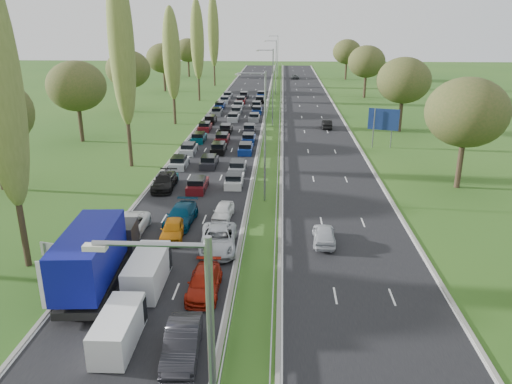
# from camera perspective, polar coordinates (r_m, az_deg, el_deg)

# --- Properties ---
(ground) EXTENTS (260.00, 260.00, 0.00)m
(ground) POSITION_cam_1_polar(r_m,az_deg,el_deg) (82.99, 1.91, 7.82)
(ground) COLOR #265219
(ground) RESTS_ON ground
(near_carriageway) EXTENTS (10.50, 215.00, 0.04)m
(near_carriageway) POSITION_cam_1_polar(r_m,az_deg,el_deg) (85.82, -2.61, 8.19)
(near_carriageway) COLOR black
(near_carriageway) RESTS_ON ground
(far_carriageway) EXTENTS (10.50, 215.00, 0.04)m
(far_carriageway) POSITION_cam_1_polar(r_m,az_deg,el_deg) (85.59, 6.51, 8.05)
(far_carriageway) COLOR black
(far_carriageway) RESTS_ON ground
(central_reservation) EXTENTS (2.36, 215.00, 0.32)m
(central_reservation) POSITION_cam_1_polar(r_m,az_deg,el_deg) (85.34, 1.95, 8.51)
(central_reservation) COLOR gray
(central_reservation) RESTS_ON ground
(lamp_columns) EXTENTS (0.18, 140.18, 12.00)m
(lamp_columns) POSITION_cam_1_polar(r_m,az_deg,el_deg) (80.04, 1.93, 11.75)
(lamp_columns) COLOR gray
(lamp_columns) RESTS_ON ground
(poplar_row) EXTENTS (2.80, 127.80, 22.44)m
(poplar_row) POSITION_cam_1_polar(r_m,az_deg,el_deg) (71.80, -11.56, 15.67)
(poplar_row) COLOR #2D2116
(poplar_row) RESTS_ON ground
(woodland_left) EXTENTS (8.00, 166.00, 11.10)m
(woodland_left) POSITION_cam_1_polar(r_m,az_deg,el_deg) (70.37, -20.88, 10.91)
(woodland_left) COLOR #2D2116
(woodland_left) RESTS_ON ground
(woodland_right) EXTENTS (8.00, 153.00, 11.10)m
(woodland_right) POSITION_cam_1_polar(r_m,az_deg,el_deg) (70.90, 18.03, 11.27)
(woodland_right) COLOR #2D2116
(woodland_right) RESTS_ON ground
(traffic_queue_fill) EXTENTS (9.13, 67.58, 0.80)m
(traffic_queue_fill) POSITION_cam_1_polar(r_m,az_deg,el_deg) (80.76, -2.96, 7.80)
(traffic_queue_fill) COLOR #053F4C
(traffic_queue_fill) RESTS_ON ground
(near_car_2) EXTENTS (2.43, 5.22, 1.45)m
(near_car_2) POSITION_cam_1_polar(r_m,az_deg,el_deg) (41.00, -14.28, -3.72)
(near_car_2) COLOR white
(near_car_2) RESTS_ON near_carriageway
(near_car_3) EXTENTS (2.28, 5.24, 1.50)m
(near_car_3) POSITION_cam_1_polar(r_m,az_deg,el_deg) (51.16, -10.41, 1.18)
(near_car_3) COLOR black
(near_car_3) RESTS_ON near_carriageway
(near_car_7) EXTENTS (2.43, 5.39, 1.53)m
(near_car_7) POSITION_cam_1_polar(r_m,az_deg,el_deg) (42.12, -8.58, -2.64)
(near_car_7) COLOR #042E48
(near_car_7) RESTS_ON near_carriageway
(near_car_8) EXTENTS (2.01, 4.40, 1.46)m
(near_car_8) POSITION_cam_1_polar(r_m,az_deg,el_deg) (39.62, -9.46, -4.18)
(near_car_8) COLOR #B86B0C
(near_car_8) RESTS_ON near_carriageway
(near_car_9) EXTENTS (2.00, 4.94, 1.59)m
(near_car_9) POSITION_cam_1_polar(r_m,az_deg,el_deg) (26.52, -8.43, -16.70)
(near_car_9) COLOR black
(near_car_9) RESTS_ON near_carriageway
(near_car_10) EXTENTS (3.00, 5.87, 1.59)m
(near_car_10) POSITION_cam_1_polar(r_m,az_deg,el_deg) (37.27, -4.34, -5.41)
(near_car_10) COLOR #A0A3A9
(near_car_10) RESTS_ON near_carriageway
(near_car_11) EXTENTS (1.98, 4.80, 1.39)m
(near_car_11) POSITION_cam_1_polar(r_m,az_deg,el_deg) (31.77, -5.93, -10.27)
(near_car_11) COLOR #971809
(near_car_11) RESTS_ON near_carriageway
(near_car_12) EXTENTS (1.84, 3.98, 1.32)m
(near_car_12) POSITION_cam_1_polar(r_m,az_deg,el_deg) (42.89, -3.78, -2.21)
(near_car_12) COLOR white
(near_car_12) RESTS_ON near_carriageway
(far_car_0) EXTENTS (1.82, 4.24, 1.43)m
(far_car_0) POSITION_cam_1_polar(r_m,az_deg,el_deg) (38.51, 7.79, -4.83)
(far_car_0) COLOR #B4B7BE
(far_car_0) RESTS_ON far_carriageway
(far_car_1) EXTENTS (1.47, 4.10, 1.35)m
(far_car_1) POSITION_cam_1_polar(r_m,az_deg,el_deg) (79.90, 8.10, 7.70)
(far_car_1) COLOR black
(far_car_1) RESTS_ON far_carriageway
(far_car_2) EXTENTS (2.23, 4.80, 1.33)m
(far_car_2) POSITION_cam_1_polar(r_m,az_deg,el_deg) (148.50, 4.48, 13.05)
(far_car_2) COLOR slate
(far_car_2) RESTS_ON far_carriageway
(blue_lorry) EXTENTS (2.75, 9.91, 4.19)m
(blue_lorry) POSITION_cam_1_polar(r_m,az_deg,el_deg) (33.28, -17.84, -6.93)
(blue_lorry) COLOR black
(blue_lorry) RESTS_ON near_carriageway
(white_van_front) EXTENTS (1.82, 4.65, 1.87)m
(white_van_front) POSITION_cam_1_polar(r_m,az_deg,el_deg) (28.06, -15.33, -14.67)
(white_van_front) COLOR white
(white_van_front) RESTS_ON near_carriageway
(white_van_rear) EXTENTS (2.04, 5.20, 2.09)m
(white_van_rear) POSITION_cam_1_polar(r_m,az_deg,el_deg) (33.05, -12.19, -8.69)
(white_van_rear) COLOR silver
(white_van_rear) RESTS_ON near_carriageway
(info_sign) EXTENTS (1.48, 0.44, 2.10)m
(info_sign) POSITION_cam_1_polar(r_m,az_deg,el_deg) (36.54, -22.39, -6.45)
(info_sign) COLOR gray
(info_sign) RESTS_ON ground
(direction_sign) EXTENTS (3.84, 1.32, 5.20)m
(direction_sign) POSITION_cam_1_polar(r_m,az_deg,el_deg) (68.46, 14.36, 7.85)
(direction_sign) COLOR gray
(direction_sign) RESTS_ON ground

